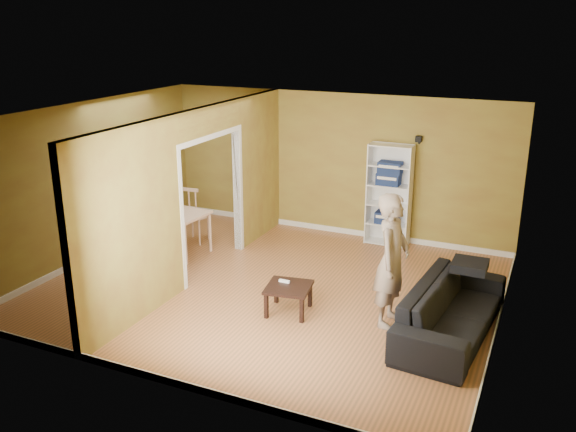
{
  "coord_description": "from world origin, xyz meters",
  "views": [
    {
      "loc": [
        3.66,
        -7.49,
        3.86
      ],
      "look_at": [
        0.2,
        0.2,
        1.1
      ],
      "focal_mm": 38.0,
      "sensor_mm": 36.0,
      "label": 1
    }
  ],
  "objects_px": {
    "chair_far": "(195,213)",
    "chair_near": "(153,240)",
    "sofa": "(452,303)",
    "dining_table": "(172,216)",
    "bookshelf": "(390,194)",
    "person": "(393,249)",
    "coffee_table": "(289,290)",
    "chair_left": "(137,221)"
  },
  "relations": [
    {
      "from": "chair_left",
      "to": "chair_near",
      "type": "height_order",
      "value": "chair_near"
    },
    {
      "from": "sofa",
      "to": "chair_near",
      "type": "relative_size",
      "value": 2.62
    },
    {
      "from": "bookshelf",
      "to": "dining_table",
      "type": "distance_m",
      "value": 3.79
    },
    {
      "from": "bookshelf",
      "to": "chair_near",
      "type": "relative_size",
      "value": 2.03
    },
    {
      "from": "chair_left",
      "to": "sofa",
      "type": "bearing_deg",
      "value": 59.39
    },
    {
      "from": "coffee_table",
      "to": "chair_near",
      "type": "xyz_separation_m",
      "value": [
        -2.66,
        0.59,
        0.11
      ]
    },
    {
      "from": "chair_near",
      "to": "chair_far",
      "type": "bearing_deg",
      "value": 111.08
    },
    {
      "from": "sofa",
      "to": "chair_far",
      "type": "xyz_separation_m",
      "value": [
        -4.8,
        1.57,
        0.08
      ]
    },
    {
      "from": "coffee_table",
      "to": "chair_near",
      "type": "distance_m",
      "value": 2.73
    },
    {
      "from": "bookshelf",
      "to": "dining_table",
      "type": "relative_size",
      "value": 1.54
    },
    {
      "from": "person",
      "to": "coffee_table",
      "type": "relative_size",
      "value": 3.55
    },
    {
      "from": "chair_left",
      "to": "chair_far",
      "type": "height_order",
      "value": "chair_far"
    },
    {
      "from": "bookshelf",
      "to": "coffee_table",
      "type": "relative_size",
      "value": 3.06
    },
    {
      "from": "sofa",
      "to": "chair_far",
      "type": "bearing_deg",
      "value": 77.0
    },
    {
      "from": "coffee_table",
      "to": "dining_table",
      "type": "height_order",
      "value": "dining_table"
    },
    {
      "from": "coffee_table",
      "to": "dining_table",
      "type": "relative_size",
      "value": 0.5
    },
    {
      "from": "chair_left",
      "to": "dining_table",
      "type": "bearing_deg",
      "value": 67.36
    },
    {
      "from": "bookshelf",
      "to": "dining_table",
      "type": "bearing_deg",
      "value": -148.81
    },
    {
      "from": "coffee_table",
      "to": "chair_far",
      "type": "bearing_deg",
      "value": 145.04
    },
    {
      "from": "chair_near",
      "to": "coffee_table",
      "type": "bearing_deg",
      "value": 8.27
    },
    {
      "from": "sofa",
      "to": "chair_left",
      "type": "height_order",
      "value": "sofa"
    },
    {
      "from": "sofa",
      "to": "coffee_table",
      "type": "relative_size",
      "value": 3.95
    },
    {
      "from": "coffee_table",
      "to": "chair_left",
      "type": "distance_m",
      "value": 3.72
    },
    {
      "from": "dining_table",
      "to": "chair_far",
      "type": "distance_m",
      "value": 0.64
    },
    {
      "from": "sofa",
      "to": "person",
      "type": "relative_size",
      "value": 1.11
    },
    {
      "from": "sofa",
      "to": "person",
      "type": "xyz_separation_m",
      "value": [
        -0.79,
        -0.02,
        0.6
      ]
    },
    {
      "from": "bookshelf",
      "to": "chair_far",
      "type": "distance_m",
      "value": 3.47
    },
    {
      "from": "sofa",
      "to": "chair_near",
      "type": "height_order",
      "value": "chair_near"
    },
    {
      "from": "bookshelf",
      "to": "chair_left",
      "type": "relative_size",
      "value": 2.04
    },
    {
      "from": "person",
      "to": "chair_left",
      "type": "bearing_deg",
      "value": 81.17
    },
    {
      "from": "sofa",
      "to": "chair_left",
      "type": "xyz_separation_m",
      "value": [
        -5.63,
        0.98,
        -0.0
      ]
    },
    {
      "from": "bookshelf",
      "to": "chair_left",
      "type": "height_order",
      "value": "bookshelf"
    },
    {
      "from": "chair_far",
      "to": "chair_near",
      "type": "bearing_deg",
      "value": 87.46
    },
    {
      "from": "chair_near",
      "to": "chair_far",
      "type": "height_order",
      "value": "chair_far"
    },
    {
      "from": "bookshelf",
      "to": "dining_table",
      "type": "height_order",
      "value": "bookshelf"
    },
    {
      "from": "bookshelf",
      "to": "chair_left",
      "type": "bearing_deg",
      "value": -154.22
    },
    {
      "from": "person",
      "to": "dining_table",
      "type": "xyz_separation_m",
      "value": [
        -4.07,
        0.97,
        -0.39
      ]
    },
    {
      "from": "dining_table",
      "to": "chair_far",
      "type": "height_order",
      "value": "chair_far"
    },
    {
      "from": "chair_near",
      "to": "sofa",
      "type": "bearing_deg",
      "value": 17.24
    },
    {
      "from": "bookshelf",
      "to": "chair_near",
      "type": "height_order",
      "value": "bookshelf"
    },
    {
      "from": "coffee_table",
      "to": "chair_left",
      "type": "relative_size",
      "value": 0.67
    },
    {
      "from": "person",
      "to": "chair_far",
      "type": "distance_m",
      "value": 4.34
    }
  ]
}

